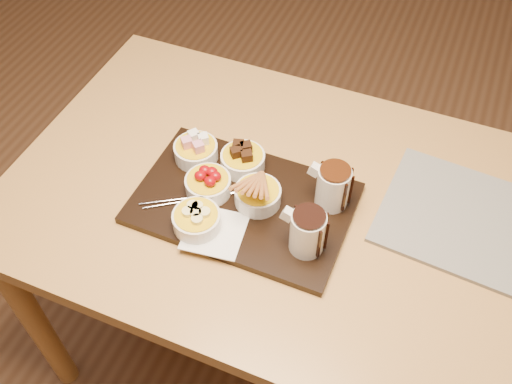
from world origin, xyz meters
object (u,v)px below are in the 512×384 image
at_px(bowl_strawberries, 208,185).
at_px(dining_table, 276,221).
at_px(newspaper, 469,221).
at_px(serving_board, 243,203).
at_px(pitcher_dark_chocolate, 307,232).
at_px(pitcher_milk_chocolate, 333,187).

bearing_deg(bowl_strawberries, dining_table, 24.83).
bearing_deg(newspaper, dining_table, -164.25).
bearing_deg(serving_board, pitcher_dark_chocolate, -19.98).
bearing_deg(bowl_strawberries, serving_board, 3.14).
height_order(dining_table, pitcher_milk_chocolate, pitcher_milk_chocolate).
height_order(serving_board, pitcher_milk_chocolate, pitcher_milk_chocolate).
xyz_separation_m(serving_board, pitcher_milk_chocolate, (0.18, 0.07, 0.06)).
bearing_deg(serving_board, dining_table, 46.66).
xyz_separation_m(serving_board, bowl_strawberries, (-0.08, -0.00, 0.03)).
relative_size(pitcher_milk_chocolate, newspaper, 0.26).
bearing_deg(pitcher_dark_chocolate, serving_board, 160.02).
relative_size(dining_table, newspaper, 3.29).
bearing_deg(dining_table, serving_board, -133.78).
distance_m(dining_table, pitcher_dark_chocolate, 0.23).
height_order(bowl_strawberries, pitcher_dark_chocolate, pitcher_dark_chocolate).
height_order(dining_table, serving_board, serving_board).
bearing_deg(pitcher_milk_chocolate, pitcher_dark_chocolate, -94.40).
height_order(bowl_strawberries, newspaper, bowl_strawberries).
xyz_separation_m(dining_table, serving_board, (-0.06, -0.06, 0.11)).
height_order(dining_table, newspaper, newspaper).
xyz_separation_m(serving_board, newspaper, (0.46, 0.14, -0.00)).
bearing_deg(serving_board, pitcher_milk_chocolate, 21.80).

